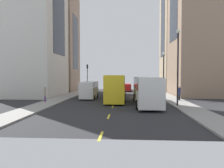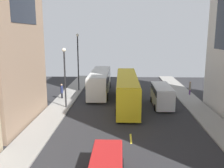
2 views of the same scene
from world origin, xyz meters
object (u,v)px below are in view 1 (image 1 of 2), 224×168
streetcar_yellow (117,85)px  car_red_0 (127,87)px  traffic_light_near_corner (87,72)px  city_bus_white (146,88)px  pedestrian_waiting_curb (45,94)px  delivery_van_white (89,89)px  pedestrian_walking_far (179,93)px

streetcar_yellow → car_red_0: 16.65m
traffic_light_near_corner → streetcar_yellow: bearing=113.8°
city_bus_white → pedestrian_waiting_curb: city_bus_white is taller
streetcar_yellow → traffic_light_near_corner: bearing=-66.2°
delivery_van_white → car_red_0: (-5.81, -15.79, -0.56)m
car_red_0 → delivery_van_white: bearing=69.8°
streetcar_yellow → traffic_light_near_corner: (7.38, -16.75, 2.11)m
pedestrian_waiting_curb → pedestrian_walking_far: (-17.79, -2.68, 0.05)m
city_bus_white → pedestrian_waiting_curb: 12.98m
city_bus_white → delivery_van_white: size_ratio=2.02×
car_red_0 → traffic_light_near_corner: traffic_light_near_corner is taller
pedestrian_waiting_curb → traffic_light_near_corner: bearing=76.2°
streetcar_yellow → delivery_van_white: bearing=-10.0°
streetcar_yellow → traffic_light_near_corner: 18.43m
traffic_light_near_corner → delivery_van_white: bearing=101.2°
car_red_0 → pedestrian_waiting_curb: bearing=63.3°
city_bus_white → pedestrian_walking_far: 6.03m
car_red_0 → pedestrian_waiting_curb: pedestrian_waiting_curb is taller
streetcar_yellow → city_bus_white: bearing=124.8°
car_red_0 → pedestrian_walking_far: bearing=110.9°
pedestrian_waiting_curb → traffic_light_near_corner: traffic_light_near_corner is taller
streetcar_yellow → delivery_van_white: (4.22, -0.75, -0.61)m
car_red_0 → pedestrian_waiting_curb: size_ratio=2.31×
pedestrian_waiting_curb → traffic_light_near_corner: (-1.70, -21.48, 3.07)m
pedestrian_waiting_curb → pedestrian_walking_far: size_ratio=0.96×
delivery_van_white → pedestrian_walking_far: bearing=167.8°
pedestrian_walking_far → streetcar_yellow: bearing=166.7°
streetcar_yellow → delivery_van_white: 4.33m
traffic_light_near_corner → pedestrian_waiting_curb: bearing=85.5°
car_red_0 → pedestrian_walking_far: (-7.11, 18.59, 0.25)m
pedestrian_walking_far → pedestrian_waiting_curb: bearing=-171.5°
pedestrian_walking_far → traffic_light_near_corner: (16.09, -18.81, 3.03)m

